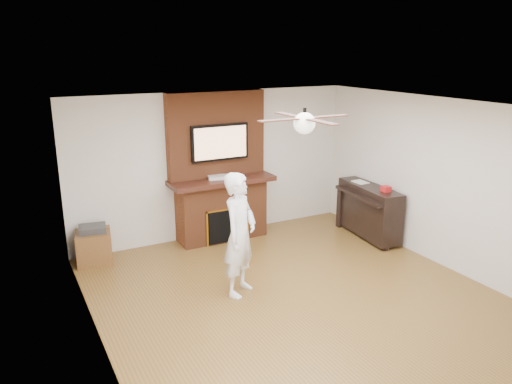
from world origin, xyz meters
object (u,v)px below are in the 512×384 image
fireplace (220,182)px  piano (369,210)px  person (240,234)px  side_table (94,245)px

fireplace → piano: 2.61m
person → piano: person is taller
fireplace → person: size_ratio=1.50×
piano → fireplace: bearing=158.6°
side_table → piano: 4.56m
piano → side_table: bearing=171.8°
fireplace → side_table: 2.26m
fireplace → piano: fireplace is taller
fireplace → piano: (2.28, -1.18, -0.51)m
fireplace → side_table: (-2.14, -0.07, -0.72)m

